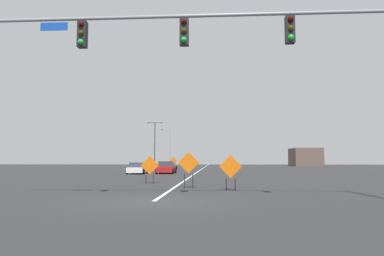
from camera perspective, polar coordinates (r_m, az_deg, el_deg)
name	(u,v)px	position (r m, az deg, el deg)	size (l,w,h in m)	color
ground	(154,201)	(13.83, -6.04, -11.43)	(215.34, 215.34, 0.00)	#2D2D30
road_centre_stripe	(204,167)	(73.42, 1.92, -6.24)	(0.16, 119.63, 0.01)	white
traffic_signal_assembly	(242,45)	(14.25, 7.90, 12.78)	(16.22, 0.44, 7.49)	gray
street_lamp_mid_right	(169,146)	(89.97, -3.58, -2.79)	(2.44, 0.24, 9.17)	gray
street_lamp_near_right	(155,141)	(77.95, -5.88, -2.04)	(3.29, 0.24, 9.66)	black
construction_sign_right_shoulder	(231,168)	(18.55, 6.10, -6.34)	(1.17, 0.25, 1.79)	orange
construction_sign_median_near	(189,165)	(19.90, -0.54, -5.84)	(1.18, 0.18, 1.98)	orange
construction_sign_right_lane	(150,167)	(23.86, -6.67, -6.05)	(1.20, 0.09, 1.79)	orange
construction_sign_median_far	(173,162)	(52.42, -2.99, -5.35)	(1.16, 0.14, 1.96)	orange
car_silver_approaching	(170,166)	(57.61, -3.49, -5.96)	(1.99, 4.10, 1.29)	#B7BABF
car_red_distant	(166,168)	(41.55, -4.05, -6.27)	(2.04, 4.16, 1.38)	red
car_white_mid	(138,168)	(41.13, -8.56, -6.29)	(2.17, 4.56, 1.26)	white
roadside_building_east	(305,157)	(93.31, 17.43, -4.41)	(6.58, 8.96, 4.38)	brown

